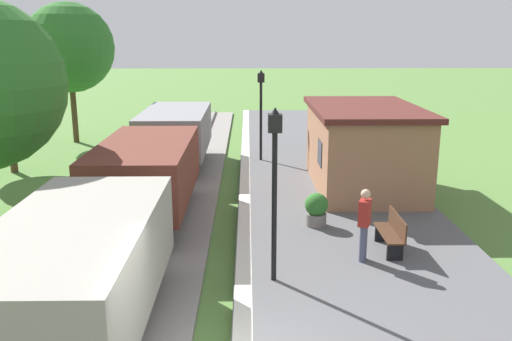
{
  "coord_description": "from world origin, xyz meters",
  "views": [
    {
      "loc": [
        0.5,
        -7.11,
        5.36
      ],
      "look_at": [
        0.74,
        8.03,
        1.54
      ],
      "focal_mm": 38.25,
      "sensor_mm": 36.0,
      "label": 1
    }
  ],
  "objects_px": {
    "lamp_post_far": "(261,98)",
    "freight_train": "(147,176)",
    "tree_field_left": "(5,87)",
    "person_waiting": "(364,222)",
    "potted_planter": "(316,209)",
    "station_hut": "(363,147)",
    "bench_down_platform": "(329,146)",
    "bench_near_hut": "(392,232)",
    "lamp_post_near": "(275,164)",
    "tree_field_distant": "(69,48)"
  },
  "relations": [
    {
      "from": "station_hut",
      "to": "potted_planter",
      "type": "bearing_deg",
      "value": -117.79
    },
    {
      "from": "freight_train",
      "to": "person_waiting",
      "type": "relative_size",
      "value": 11.35
    },
    {
      "from": "station_hut",
      "to": "tree_field_distant",
      "type": "height_order",
      "value": "tree_field_distant"
    },
    {
      "from": "bench_near_hut",
      "to": "tree_field_left",
      "type": "height_order",
      "value": "tree_field_left"
    },
    {
      "from": "bench_down_platform",
      "to": "potted_planter",
      "type": "relative_size",
      "value": 1.64
    },
    {
      "from": "tree_field_left",
      "to": "bench_near_hut",
      "type": "bearing_deg",
      "value": -34.83
    },
    {
      "from": "station_hut",
      "to": "bench_down_platform",
      "type": "xyz_separation_m",
      "value": [
        -0.43,
        4.75,
        -0.93
      ]
    },
    {
      "from": "lamp_post_near",
      "to": "freight_train",
      "type": "bearing_deg",
      "value": 127.93
    },
    {
      "from": "potted_planter",
      "to": "tree_field_left",
      "type": "relative_size",
      "value": 0.18
    },
    {
      "from": "freight_train",
      "to": "potted_planter",
      "type": "height_order",
      "value": "freight_train"
    },
    {
      "from": "freight_train",
      "to": "station_hut",
      "type": "relative_size",
      "value": 3.34
    },
    {
      "from": "freight_train",
      "to": "lamp_post_far",
      "type": "distance_m",
      "value": 7.89
    },
    {
      "from": "station_hut",
      "to": "potted_planter",
      "type": "height_order",
      "value": "station_hut"
    },
    {
      "from": "lamp_post_far",
      "to": "person_waiting",
      "type": "bearing_deg",
      "value": -78.51
    },
    {
      "from": "station_hut",
      "to": "bench_near_hut",
      "type": "relative_size",
      "value": 3.87
    },
    {
      "from": "person_waiting",
      "to": "lamp_post_near",
      "type": "bearing_deg",
      "value": 47.15
    },
    {
      "from": "station_hut",
      "to": "tree_field_distant",
      "type": "distance_m",
      "value": 15.99
    },
    {
      "from": "lamp_post_near",
      "to": "tree_field_left",
      "type": "height_order",
      "value": "tree_field_left"
    },
    {
      "from": "tree_field_left",
      "to": "tree_field_distant",
      "type": "distance_m",
      "value": 6.32
    },
    {
      "from": "lamp_post_far",
      "to": "freight_train",
      "type": "bearing_deg",
      "value": -116.35
    },
    {
      "from": "person_waiting",
      "to": "lamp_post_near",
      "type": "height_order",
      "value": "lamp_post_near"
    },
    {
      "from": "station_hut",
      "to": "tree_field_distant",
      "type": "relative_size",
      "value": 0.85
    },
    {
      "from": "freight_train",
      "to": "bench_near_hut",
      "type": "bearing_deg",
      "value": -24.04
    },
    {
      "from": "lamp_post_near",
      "to": "potted_planter",
      "type": "bearing_deg",
      "value": 68.64
    },
    {
      "from": "lamp_post_near",
      "to": "bench_down_platform",
      "type": "bearing_deg",
      "value": 76.29
    },
    {
      "from": "station_hut",
      "to": "lamp_post_far",
      "type": "distance_m",
      "value": 5.45
    },
    {
      "from": "tree_field_distant",
      "to": "bench_down_platform",
      "type": "bearing_deg",
      "value": -20.81
    },
    {
      "from": "person_waiting",
      "to": "tree_field_left",
      "type": "height_order",
      "value": "tree_field_left"
    },
    {
      "from": "lamp_post_far",
      "to": "tree_field_distant",
      "type": "xyz_separation_m",
      "value": [
        -9.24,
        5.23,
        1.87
      ]
    },
    {
      "from": "bench_down_platform",
      "to": "tree_field_distant",
      "type": "bearing_deg",
      "value": 159.19
    },
    {
      "from": "bench_near_hut",
      "to": "person_waiting",
      "type": "xyz_separation_m",
      "value": [
        -0.81,
        -0.58,
        0.46
      ]
    },
    {
      "from": "lamp_post_near",
      "to": "station_hut",
      "type": "bearing_deg",
      "value": 65.13
    },
    {
      "from": "lamp_post_far",
      "to": "tree_field_distant",
      "type": "relative_size",
      "value": 0.54
    },
    {
      "from": "bench_near_hut",
      "to": "person_waiting",
      "type": "relative_size",
      "value": 0.88
    },
    {
      "from": "bench_near_hut",
      "to": "lamp_post_near",
      "type": "height_order",
      "value": "lamp_post_near"
    },
    {
      "from": "freight_train",
      "to": "potted_planter",
      "type": "distance_m",
      "value": 4.92
    },
    {
      "from": "lamp_post_near",
      "to": "tree_field_distant",
      "type": "relative_size",
      "value": 0.54
    },
    {
      "from": "lamp_post_far",
      "to": "tree_field_left",
      "type": "bearing_deg",
      "value": -174.66
    },
    {
      "from": "bench_down_platform",
      "to": "tree_field_left",
      "type": "xyz_separation_m",
      "value": [
        -12.76,
        -1.53,
        2.64
      ]
    },
    {
      "from": "bench_near_hut",
      "to": "bench_down_platform",
      "type": "relative_size",
      "value": 1.0
    },
    {
      "from": "freight_train",
      "to": "lamp_post_near",
      "type": "relative_size",
      "value": 5.24
    },
    {
      "from": "tree_field_left",
      "to": "freight_train",
      "type": "bearing_deg",
      "value": -43.37
    },
    {
      "from": "potted_planter",
      "to": "lamp_post_near",
      "type": "distance_m",
      "value": 4.18
    },
    {
      "from": "tree_field_left",
      "to": "person_waiting",
      "type": "bearing_deg",
      "value": -38.36
    },
    {
      "from": "bench_down_platform",
      "to": "potted_planter",
      "type": "xyz_separation_m",
      "value": [
        -1.6,
        -8.61,
        0.0
      ]
    },
    {
      "from": "potted_planter",
      "to": "tree_field_left",
      "type": "xyz_separation_m",
      "value": [
        -11.15,
        7.08,
        2.64
      ]
    },
    {
      "from": "bench_near_hut",
      "to": "tree_field_distant",
      "type": "height_order",
      "value": "tree_field_distant"
    },
    {
      "from": "station_hut",
      "to": "lamp_post_near",
      "type": "bearing_deg",
      "value": -114.87
    },
    {
      "from": "lamp_post_near",
      "to": "tree_field_distant",
      "type": "xyz_separation_m",
      "value": [
        -9.24,
        16.61,
        1.87
      ]
    },
    {
      "from": "freight_train",
      "to": "lamp_post_near",
      "type": "distance_m",
      "value": 5.78
    }
  ]
}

